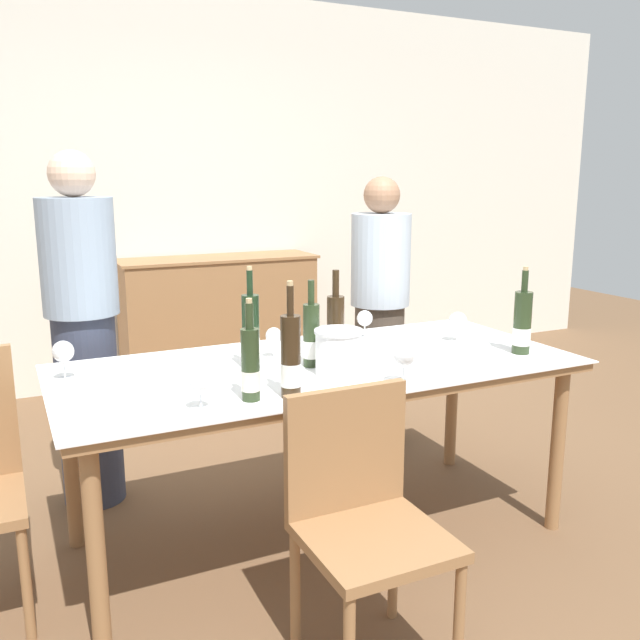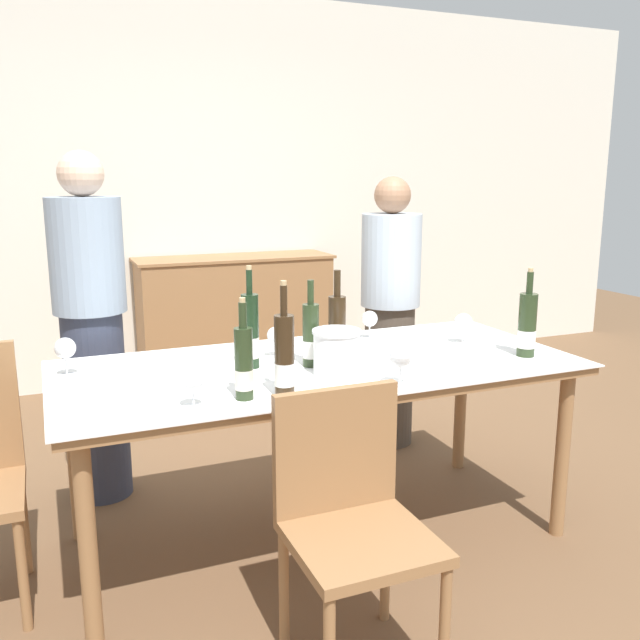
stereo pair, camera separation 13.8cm
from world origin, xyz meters
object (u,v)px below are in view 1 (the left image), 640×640
Objects in this scene: wine_bottle_1 at (522,324)px; wine_bottle_4 at (250,365)px; wine_glass_4 at (274,337)px; person_guest_left at (380,314)px; chair_near_front at (362,509)px; sideboard_cabinet at (219,321)px; wine_bottle_2 at (251,334)px; wine_glass_2 at (404,356)px; wine_bottle_5 at (336,327)px; wine_glass_5 at (458,322)px; wine_bottle_0 at (291,359)px; person_host at (84,333)px; wine_glass_1 at (365,319)px; wine_bottle_3 at (311,337)px; wine_glass_3 at (63,353)px; wine_glass_0 at (200,383)px; ice_bucket at (340,350)px; dining_table at (320,379)px.

wine_bottle_4 is at bearing -176.09° from wine_bottle_1.
person_guest_left is (0.91, 0.68, -0.11)m from wine_glass_4.
wine_glass_4 reaches higher than chair_near_front.
sideboard_cabinet is 3.81× the size of wine_bottle_1.
sideboard_cabinet is 3.50× the size of wine_bottle_2.
wine_glass_2 is 1.18× the size of wine_glass_4.
wine_bottle_5 is 0.62m from wine_glass_5.
sideboard_cabinet is 1.58m from person_guest_left.
sideboard_cabinet is 2.28m from wine_bottle_5.
wine_bottle_0 is 1.25m from person_host.
wine_bottle_1 is 0.92× the size of wine_bottle_2.
wine_glass_1 reaches higher than wine_glass_4.
wine_bottle_4 is at bearing -141.10° from wine_bottle_3.
wine_glass_2 is 1.37m from person_guest_left.
person_guest_left is (1.05, 0.78, -0.16)m from wine_bottle_2.
wine_glass_3 is (-1.24, -2.11, 0.40)m from sideboard_cabinet.
person_guest_left reaches higher than wine_bottle_3.
wine_glass_5 is at bearing -34.89° from wine_glass_1.
wine_bottle_3 is 2.58× the size of wine_glass_0.
wine_bottle_1 is 1.16m from wine_bottle_2.
wine_glass_1 is (-0.47, 0.53, -0.04)m from wine_bottle_1.
wine_bottle_0 is (-0.28, -0.18, 0.04)m from ice_bucket.
wine_glass_3 reaches higher than wine_glass_5.
person_guest_left is (0.04, 0.77, -0.11)m from wine_glass_5.
sideboard_cabinet is at bearing 81.05° from chair_near_front.
wine_bottle_2 is 0.47× the size of chair_near_front.
wine_glass_5 is at bearing 21.89° from wine_bottle_0.
dining_table is 2.42× the size of chair_near_front.
ice_bucket reaches higher than chair_near_front.
wine_bottle_3 reaches higher than wine_glass_1.
wine_glass_0 is at bearing -146.52° from wine_glass_1.
dining_table is 5.96× the size of wine_bottle_4.
sideboard_cabinet is at bearing 71.72° from wine_glass_0.
wine_bottle_5 is at bearing 37.01° from wine_bottle_4.
person_guest_left is at bearing 48.34° from wine_bottle_0.
person_guest_left is (1.73, 0.63, -0.12)m from wine_glass_3.
ice_bucket is 0.27m from wine_bottle_5.
wine_glass_1 is at bearing 40.28° from wine_bottle_5.
wine_bottle_2 is at bearing 69.90° from wine_bottle_4.
wine_bottle_1 is 2.72× the size of wine_glass_5.
wine_bottle_2 is (-0.28, 0.21, 0.05)m from ice_bucket.
ice_bucket is 0.50× the size of wine_bottle_1.
wine_bottle_1 is 0.43× the size of chair_near_front.
wine_bottle_3 is at bearing 78.25° from chair_near_front.
wine_glass_5 is at bearing 4.81° from dining_table.
dining_table is 16.10× the size of wine_glass_4.
wine_bottle_0 is 1.16× the size of wine_bottle_3.
wine_bottle_2 is at bearing 96.47° from chair_near_front.
person_guest_left reaches higher than wine_glass_1.
wine_bottle_5 is 2.71× the size of wine_glass_0.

